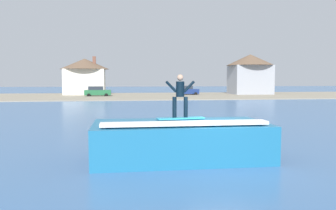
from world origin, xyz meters
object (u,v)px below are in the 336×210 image
at_px(house_gabled_white, 250,72).
at_px(car_far_shore, 187,90).
at_px(car_near_shore, 97,91).
at_px(house_with_chimney, 85,75).
at_px(wave_crest, 180,140).
at_px(surfer, 180,93).
at_px(surfboard, 181,118).

bearing_deg(house_gabled_white, car_far_shore, -173.97).
relative_size(car_near_shore, house_with_chimney, 0.49).
xyz_separation_m(wave_crest, surfer, (-0.04, -0.20, 1.84)).
distance_m(wave_crest, car_near_shore, 48.74).
relative_size(wave_crest, surfer, 4.09).
height_order(surfboard, house_gabled_white, house_gabled_white).
xyz_separation_m(surfboard, car_near_shore, (-6.35, 48.56, -0.70)).
height_order(surfer, car_far_shore, surfer).
bearing_deg(surfer, car_near_shore, 97.44).
xyz_separation_m(wave_crest, car_far_shore, (10.45, 51.29, 0.18)).
relative_size(surfboard, house_gabled_white, 0.20).
distance_m(surfboard, car_near_shore, 48.98).
bearing_deg(car_near_shore, surfboard, -82.55).
bearing_deg(wave_crest, house_with_chimney, 99.43).
distance_m(car_far_shore, house_gabled_white, 13.65).
height_order(surfer, house_gabled_white, house_gabled_white).
relative_size(surfer, house_gabled_white, 0.18).
xyz_separation_m(surfer, car_far_shore, (10.49, 51.49, -1.66)).
bearing_deg(surfboard, house_with_chimney, 99.37).
xyz_separation_m(surfer, house_with_chimney, (-9.12, 55.34, 1.41)).
relative_size(surfboard, car_near_shore, 0.41).
height_order(wave_crest, house_with_chimney, house_with_chimney).
bearing_deg(surfer, surfboard, -70.15).
bearing_deg(surfer, car_far_shore, 78.48).
bearing_deg(wave_crest, car_far_shore, 78.48).
bearing_deg(house_gabled_white, surfer, -114.03).
relative_size(surfer, house_with_chimney, 0.18).
relative_size(surfer, car_near_shore, 0.36).
bearing_deg(house_with_chimney, car_far_shore, -11.10).
distance_m(wave_crest, surfboard, 0.92).
bearing_deg(wave_crest, surfboard, -96.51).
distance_m(surfboard, surfer, 0.96).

